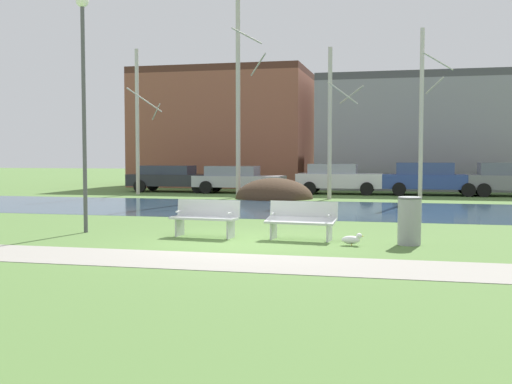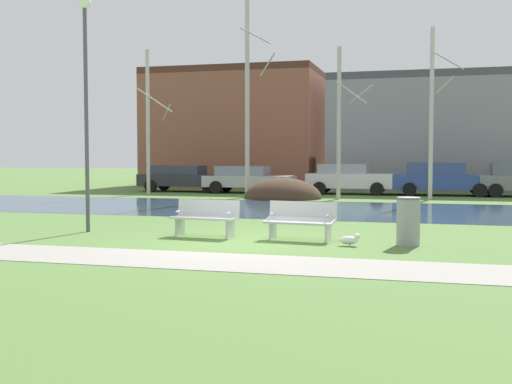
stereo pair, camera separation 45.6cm
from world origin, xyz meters
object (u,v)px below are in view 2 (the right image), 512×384
Objects in this scene: bench_left at (205,217)px; streetlamp at (86,77)px; parked_van_nearest_dark at (184,178)px; bench_right at (301,219)px; seagull at (350,240)px; parked_hatch_third_white at (348,178)px; parked_wagon_fourth_blue at (441,178)px; parked_sedan_second_silver at (248,179)px; trash_bin at (408,221)px.

streetlamp reaches higher than bench_left.
bench_left is 18.48m from parked_van_nearest_dark.
bench_right is at bearing -1.27° from streetlamp.
parked_van_nearest_dark reaches higher than bench_right.
bench_right is 1.40m from seagull.
parked_hatch_third_white is (-0.95, 17.13, 0.32)m from bench_right.
parked_wagon_fourth_blue is at bearing 1.27° from parked_van_nearest_dark.
parked_wagon_fourth_blue is (2.28, 17.91, 0.69)m from seagull.
parked_wagon_fourth_blue reaches higher than seagull.
seagull is 0.10× the size of parked_sedan_second_silver.
parked_van_nearest_dark is 1.05× the size of parked_sedan_second_silver.
parked_van_nearest_dark is 13.09m from parked_wagon_fourth_blue.
parked_van_nearest_dark reaches higher than trash_bin.
bench_right is at bearing 0.00° from bench_left.
parked_hatch_third_white reaches higher than bench_left.
parked_van_nearest_dark is 1.01× the size of parked_wagon_fourth_blue.
bench_left is 3.45× the size of seagull.
trash_bin is 17.70m from parked_hatch_third_white.
streetlamp is at bearing -88.16° from parked_sedan_second_silver.
bench_left is 3.57m from seagull.
streetlamp is (-3.18, 0.12, 3.40)m from bench_left.
parked_hatch_third_white reaches higher than parked_sedan_second_silver.
bench_right is at bearing 173.96° from trash_bin.
bench_left reaches higher than seagull.
bench_left is at bearing 169.52° from seagull.
parked_wagon_fourth_blue reaches higher than parked_sedan_second_silver.
parked_hatch_third_white is (8.66, 0.16, 0.05)m from parked_van_nearest_dark.
bench_left is 0.28× the size of streetlamp.
streetlamp is 1.22× the size of parked_van_nearest_dark.
parked_wagon_fourth_blue is (4.42, 0.13, 0.03)m from parked_hatch_third_white.
parked_wagon_fourth_blue reaches higher than parked_van_nearest_dark.
bench_left is 2.30m from bench_right.
parked_hatch_third_white is at bearing 1.05° from parked_van_nearest_dark.
trash_bin is at bearing -55.15° from parked_van_nearest_dark.
bench_left is 0.34× the size of parked_van_nearest_dark.
parked_hatch_third_white is (4.53, 17.01, -3.08)m from streetlamp.
streetlamp is at bearing -104.90° from parked_hatch_third_white.
seagull is at bearing -10.48° from bench_left.
parked_van_nearest_dark is at bearing 175.99° from parked_sedan_second_silver.
bench_left and bench_right have the same top height.
parked_sedan_second_silver reaches higher than bench_right.
seagull is 18.07m from parked_wagon_fourth_blue.
parked_wagon_fourth_blue is at bearing 3.28° from parked_sedan_second_silver.
parked_van_nearest_dark is 1.15× the size of parked_hatch_third_white.
parked_van_nearest_dark is 8.66m from parked_hatch_third_white.
seagull is 18.81m from parked_sedan_second_silver.
trash_bin is 0.25× the size of parked_hatch_third_white.
seagull is (3.49, -0.65, -0.34)m from bench_left.
parked_hatch_third_white is at bearing 85.50° from bench_left.
bench_right is 6.44m from streetlamp.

